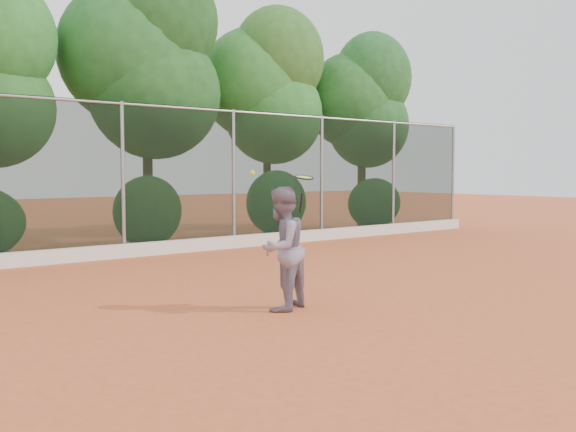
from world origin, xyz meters
TOP-DOWN VIEW (x-y plane):
  - ground at (0.00, 0.00)m, footprint 80.00×80.00m
  - concrete_curb at (0.00, 6.82)m, footprint 24.00×0.20m
  - tennis_player at (-0.67, 0.31)m, footprint 1.02×0.92m
  - chainlink_fence at (-0.00, 7.00)m, footprint 24.09×0.09m
  - foliage_backdrop at (-0.55, 8.98)m, footprint 23.70×3.63m
  - tennis_racket at (-0.41, 0.13)m, footprint 0.29×0.29m
  - tennis_ball_in_flight at (-1.54, -0.22)m, footprint 0.07×0.07m

SIDE VIEW (x-z plane):
  - ground at x=0.00m, z-range 0.00..0.00m
  - concrete_curb at x=0.00m, z-range 0.00..0.30m
  - tennis_player at x=-0.67m, z-range 0.00..1.72m
  - tennis_racket at x=-0.41m, z-range 1.55..2.08m
  - chainlink_fence at x=0.00m, z-range 0.11..3.61m
  - tennis_ball_in_flight at x=-1.54m, z-range 1.88..1.95m
  - foliage_backdrop at x=-0.55m, z-range 0.63..8.18m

